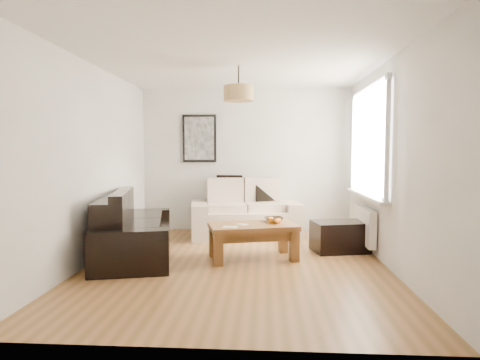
# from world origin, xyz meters

# --- Properties ---
(floor) EXTENTS (4.50, 4.50, 0.00)m
(floor) POSITION_xyz_m (0.00, 0.00, 0.00)
(floor) COLOR brown
(floor) RESTS_ON ground
(ceiling) EXTENTS (3.80, 4.50, 0.00)m
(ceiling) POSITION_xyz_m (0.00, 0.00, 2.60)
(ceiling) COLOR white
(ceiling) RESTS_ON floor
(wall_back) EXTENTS (3.80, 0.04, 2.60)m
(wall_back) POSITION_xyz_m (0.00, 2.25, 1.30)
(wall_back) COLOR silver
(wall_back) RESTS_ON floor
(wall_front) EXTENTS (3.80, 0.04, 2.60)m
(wall_front) POSITION_xyz_m (0.00, -2.25, 1.30)
(wall_front) COLOR silver
(wall_front) RESTS_ON floor
(wall_left) EXTENTS (0.04, 4.50, 2.60)m
(wall_left) POSITION_xyz_m (-1.90, 0.00, 1.30)
(wall_left) COLOR silver
(wall_left) RESTS_ON floor
(wall_right) EXTENTS (0.04, 4.50, 2.60)m
(wall_right) POSITION_xyz_m (1.90, 0.00, 1.30)
(wall_right) COLOR silver
(wall_right) RESTS_ON floor
(window_bay) EXTENTS (0.14, 1.90, 1.60)m
(window_bay) POSITION_xyz_m (1.86, 0.80, 1.60)
(window_bay) COLOR white
(window_bay) RESTS_ON wall_right
(radiator) EXTENTS (0.10, 0.90, 0.52)m
(radiator) POSITION_xyz_m (1.82, 0.80, 0.38)
(radiator) COLOR white
(radiator) RESTS_ON wall_right
(poster) EXTENTS (0.62, 0.04, 0.87)m
(poster) POSITION_xyz_m (-0.85, 2.22, 1.70)
(poster) COLOR black
(poster) RESTS_ON wall_back
(pendant_shade) EXTENTS (0.40, 0.40, 0.20)m
(pendant_shade) POSITION_xyz_m (0.00, 0.30, 2.23)
(pendant_shade) COLOR tan
(pendant_shade) RESTS_ON ceiling
(loveseat_cream) EXTENTS (2.00, 1.32, 0.92)m
(loveseat_cream) POSITION_xyz_m (0.01, 1.78, 0.46)
(loveseat_cream) COLOR beige
(loveseat_cream) RESTS_ON floor
(sofa_leather) EXTENTS (1.35, 2.08, 0.83)m
(sofa_leather) POSITION_xyz_m (-1.43, 0.25, 0.41)
(sofa_leather) COLOR black
(sofa_leather) RESTS_ON floor
(coffee_table) EXTENTS (1.28, 0.91, 0.47)m
(coffee_table) POSITION_xyz_m (0.19, 0.26, 0.24)
(coffee_table) COLOR brown
(coffee_table) RESTS_ON floor
(ottoman) EXTENTS (0.86, 0.65, 0.44)m
(ottoman) POSITION_xyz_m (1.45, 0.75, 0.22)
(ottoman) COLOR black
(ottoman) RESTS_ON floor
(cushion_left) EXTENTS (0.47, 0.16, 0.46)m
(cushion_left) POSITION_xyz_m (-0.28, 2.00, 0.80)
(cushion_left) COLOR black
(cushion_left) RESTS_ON loveseat_cream
(cushion_right) EXTENTS (0.42, 0.27, 0.41)m
(cushion_right) POSITION_xyz_m (0.37, 2.00, 0.77)
(cushion_right) COLOR black
(cushion_right) RESTS_ON loveseat_cream
(fruit_bowl) EXTENTS (0.32, 0.32, 0.07)m
(fruit_bowl) POSITION_xyz_m (0.48, 0.47, 0.51)
(fruit_bowl) COLOR black
(fruit_bowl) RESTS_ON coffee_table
(orange_a) EXTENTS (0.09, 0.09, 0.07)m
(orange_a) POSITION_xyz_m (0.51, 0.28, 0.51)
(orange_a) COLOR orange
(orange_a) RESTS_ON fruit_bowl
(orange_b) EXTENTS (0.08, 0.08, 0.07)m
(orange_b) POSITION_xyz_m (0.55, 0.34, 0.51)
(orange_b) COLOR orange
(orange_b) RESTS_ON fruit_bowl
(orange_c) EXTENTS (0.10, 0.10, 0.09)m
(orange_c) POSITION_xyz_m (0.44, 0.37, 0.51)
(orange_c) COLOR orange
(orange_c) RESTS_ON fruit_bowl
(papers) EXTENTS (0.20, 0.15, 0.01)m
(papers) POSITION_xyz_m (-0.09, 0.02, 0.48)
(papers) COLOR beige
(papers) RESTS_ON coffee_table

